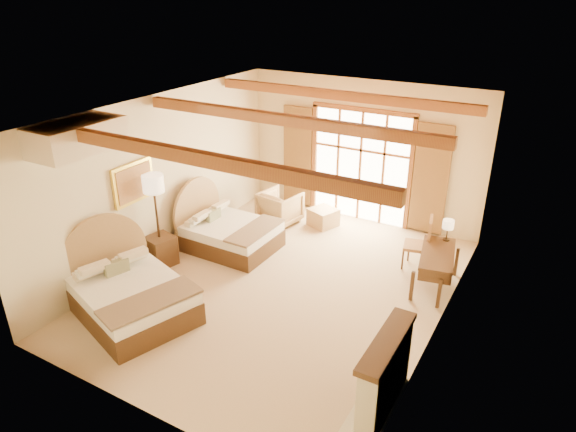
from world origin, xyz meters
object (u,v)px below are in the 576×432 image
Objects in this scene: bed_near at (125,292)px; armchair at (280,207)px; bed_far at (225,231)px; desk at (436,269)px; nightstand at (161,250)px.

bed_near reaches higher than armchair.
bed_far is at bearing 107.85° from bed_near.
bed_near is at bearing -89.61° from bed_far.
armchair is 0.60× the size of desk.
armchair is (0.41, 4.32, -0.02)m from bed_near.
bed_near is at bearing -53.23° from nightstand.
nightstand is 0.70× the size of armchair.
armchair is at bearing 76.79° from bed_far.
bed_near reaches higher than bed_far.
bed_near is 1.66m from nightstand.
armchair reaches higher than nightstand.
nightstand is at bearing -170.94° from desk.
bed_far is 3.14× the size of nightstand.
bed_far is 4.26m from desk.
nightstand is 5.20m from desk.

